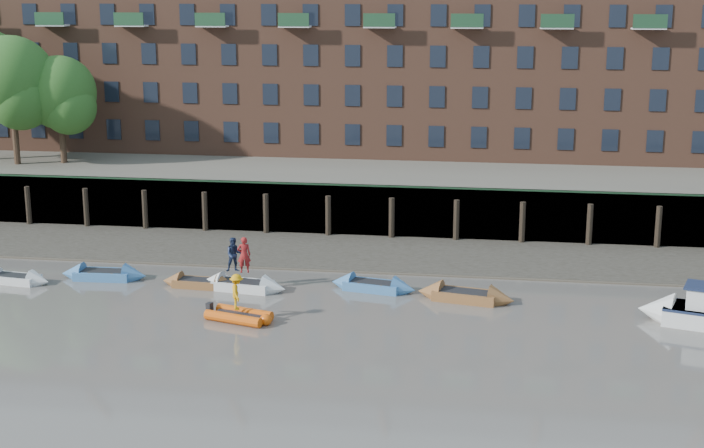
% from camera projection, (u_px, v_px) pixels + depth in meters
% --- Properties ---
extents(ground, '(220.00, 220.00, 0.00)m').
position_uv_depth(ground, '(285.00, 365.00, 40.39)').
color(ground, '#635D56').
rests_on(ground, ground).
extents(foreshore, '(110.00, 8.00, 0.50)m').
position_uv_depth(foreshore, '(351.00, 253.00, 57.70)').
color(foreshore, '#3D382F').
rests_on(foreshore, ground).
extents(mud_band, '(110.00, 1.60, 0.10)m').
position_uv_depth(mud_band, '(341.00, 269.00, 54.43)').
color(mud_band, '#4C4336').
rests_on(mud_band, ground).
extents(river_wall, '(110.00, 1.23, 3.30)m').
position_uv_depth(river_wall, '(361.00, 211.00, 61.55)').
color(river_wall, '#2D2A26').
rests_on(river_wall, ground).
extents(bank_terrace, '(110.00, 28.00, 3.20)m').
position_uv_depth(bank_terrace, '(386.00, 172.00, 74.65)').
color(bank_terrace, '#5E594D').
rests_on(bank_terrace, ground).
extents(apartment_terrace, '(80.60, 15.56, 20.98)m').
position_uv_depth(apartment_terrace, '(389.00, 21.00, 73.00)').
color(apartment_terrace, brown).
rests_on(apartment_terrace, bank_terrace).
extents(tree_cluster, '(11.76, 7.74, 9.40)m').
position_uv_depth(tree_cluster, '(9.00, 80.00, 68.36)').
color(tree_cluster, '#3A281C').
rests_on(tree_cluster, bank_terrace).
extents(rowboat_0, '(4.25, 1.72, 1.20)m').
position_uv_depth(rowboat_0, '(14.00, 279.00, 51.77)').
color(rowboat_0, silver).
rests_on(rowboat_0, ground).
extents(rowboat_1, '(4.71, 1.53, 1.35)m').
position_uv_depth(rowboat_1, '(104.00, 275.00, 52.43)').
color(rowboat_1, teal).
rests_on(rowboat_1, ground).
extents(rowboat_2, '(4.11, 1.46, 1.17)m').
position_uv_depth(rowboat_2, '(199.00, 283.00, 51.04)').
color(rowboat_2, brown).
rests_on(rowboat_2, ground).
extents(rowboat_3, '(4.83, 2.02, 1.36)m').
position_uv_depth(rowboat_3, '(243.00, 285.00, 50.51)').
color(rowboat_3, silver).
rests_on(rowboat_3, ground).
extents(rowboat_4, '(4.70, 2.19, 1.32)m').
position_uv_depth(rowboat_4, '(373.00, 286.00, 50.46)').
color(rowboat_4, teal).
rests_on(rowboat_4, ground).
extents(rowboat_6, '(5.10, 2.40, 1.42)m').
position_uv_depth(rowboat_6, '(465.00, 296.00, 48.75)').
color(rowboat_6, brown).
rests_on(rowboat_6, ground).
extents(rib_tender, '(3.30, 2.30, 0.56)m').
position_uv_depth(rib_tender, '(241.00, 316.00, 45.77)').
color(rib_tender, '#DE540C').
rests_on(rib_tender, ground).
extents(motor_launch, '(6.29, 3.60, 2.47)m').
position_uv_depth(motor_launch, '(696.00, 312.00, 45.14)').
color(motor_launch, silver).
rests_on(motor_launch, ground).
extents(person_rower_a, '(0.79, 0.64, 1.89)m').
position_uv_depth(person_rower_a, '(244.00, 255.00, 50.19)').
color(person_rower_a, maroon).
rests_on(person_rower_a, rowboat_3).
extents(person_rower_b, '(1.05, 0.94, 1.79)m').
position_uv_depth(person_rower_b, '(234.00, 255.00, 50.42)').
color(person_rower_b, '#19233F').
rests_on(person_rower_b, rowboat_3).
extents(person_rib_crew, '(0.93, 1.24, 1.70)m').
position_uv_depth(person_rib_crew, '(237.00, 292.00, 45.64)').
color(person_rib_crew, orange).
rests_on(person_rib_crew, rib_tender).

